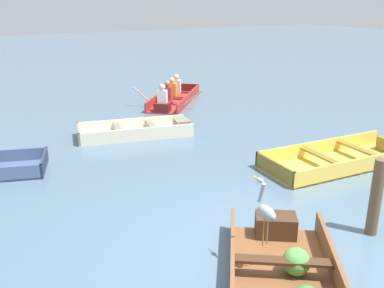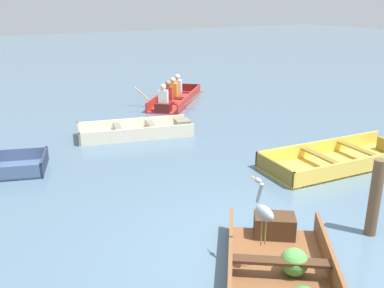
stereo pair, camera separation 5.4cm
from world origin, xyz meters
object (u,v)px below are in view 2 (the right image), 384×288
object	(u,v)px
rowboat_red_with_crew	(173,97)
skiff_cream_near_moored	(140,131)
dinghy_wooden_brown_foreground	(286,288)
skiff_yellow_mid_moored	(346,158)
heron_on_dinghy	(264,211)
mooring_post	(375,198)

from	to	relation	value
rowboat_red_with_crew	skiff_cream_near_moored	bearing A→B (deg)	-131.78
dinghy_wooden_brown_foreground	rowboat_red_with_crew	world-z (taller)	rowboat_red_with_crew
skiff_yellow_mid_moored	heron_on_dinghy	world-z (taller)	heron_on_dinghy
heron_on_dinghy	mooring_post	size ratio (longest dim) A/B	0.72
dinghy_wooden_brown_foreground	skiff_cream_near_moored	bearing A→B (deg)	80.84
skiff_yellow_mid_moored	heron_on_dinghy	bearing A→B (deg)	-152.25
rowboat_red_with_crew	mooring_post	size ratio (longest dim) A/B	2.68
skiff_cream_near_moored	heron_on_dinghy	distance (m)	6.18
heron_on_dinghy	mooring_post	distance (m)	2.00
dinghy_wooden_brown_foreground	skiff_yellow_mid_moored	world-z (taller)	dinghy_wooden_brown_foreground
dinghy_wooden_brown_foreground	skiff_cream_near_moored	distance (m)	6.70
skiff_cream_near_moored	rowboat_red_with_crew	distance (m)	3.50
rowboat_red_with_crew	mooring_post	distance (m)	8.87
skiff_cream_near_moored	skiff_yellow_mid_moored	world-z (taller)	skiff_yellow_mid_moored
skiff_yellow_mid_moored	rowboat_red_with_crew	distance (m)	6.62
rowboat_red_with_crew	mooring_post	xyz separation A→B (m)	(-1.34, -8.76, 0.37)
skiff_cream_near_moored	heron_on_dinghy	size ratio (longest dim) A/B	3.54
skiff_yellow_mid_moored	rowboat_red_with_crew	size ratio (longest dim) A/B	1.11
dinghy_wooden_brown_foreground	rowboat_red_with_crew	bearing A→B (deg)	69.78
dinghy_wooden_brown_foreground	heron_on_dinghy	size ratio (longest dim) A/B	4.14
dinghy_wooden_brown_foreground	rowboat_red_with_crew	size ratio (longest dim) A/B	1.11
skiff_cream_near_moored	heron_on_dinghy	bearing A→B (deg)	-99.29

